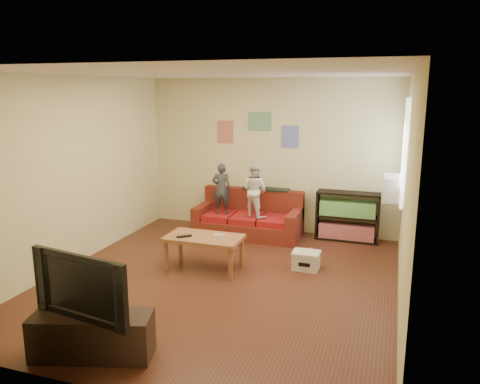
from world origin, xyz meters
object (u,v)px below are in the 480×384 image
(child_a, at_px, (221,189))
(coffee_table, at_px, (204,241))
(bookshelf, at_px, (347,219))
(child_b, at_px, (255,190))
(tv_stand, at_px, (92,336))
(sofa, at_px, (249,220))
(file_box, at_px, (306,260))
(television, at_px, (88,283))

(child_a, distance_m, coffee_table, 1.65)
(coffee_table, bearing_deg, bookshelf, 47.75)
(child_a, relative_size, child_b, 0.96)
(child_a, xyz_separation_m, tv_stand, (0.18, -3.97, -0.61))
(tv_stand, bearing_deg, child_a, 76.37)
(sofa, xyz_separation_m, bookshelf, (1.66, 0.24, 0.10))
(bookshelf, relative_size, file_box, 2.73)
(child_a, height_order, television, child_a)
(child_b, relative_size, television, 0.84)
(file_box, relative_size, television, 0.34)
(child_b, bearing_deg, tv_stand, 106.85)
(sofa, relative_size, file_box, 4.78)
(coffee_table, bearing_deg, television, -93.42)
(bookshelf, xyz_separation_m, file_box, (-0.41, -1.53, -0.24))
(coffee_table, distance_m, television, 2.43)
(coffee_table, relative_size, television, 0.96)
(child_a, height_order, child_b, child_b)
(television, bearing_deg, file_box, 71.19)
(bookshelf, relative_size, television, 0.93)
(child_b, height_order, coffee_table, child_b)
(bookshelf, bearing_deg, file_box, -104.82)
(sofa, distance_m, file_box, 1.81)
(child_a, distance_m, child_b, 0.60)
(child_b, xyz_separation_m, television, (-0.42, -3.97, -0.10))
(bookshelf, bearing_deg, child_a, -169.27)
(file_box, distance_m, tv_stand, 3.22)
(bookshelf, distance_m, file_box, 1.60)
(sofa, bearing_deg, bookshelf, 8.16)
(child_b, xyz_separation_m, bookshelf, (1.51, 0.40, -0.48))
(coffee_table, bearing_deg, tv_stand, -93.42)
(file_box, bearing_deg, child_b, 134.31)
(child_b, bearing_deg, sofa, -24.72)
(child_a, xyz_separation_m, television, (0.18, -3.97, -0.08))
(tv_stand, xyz_separation_m, television, (0.00, 0.00, 0.53))
(child_a, bearing_deg, bookshelf, 176.12)
(child_a, bearing_deg, coffee_table, 87.16)
(sofa, relative_size, bookshelf, 1.75)
(coffee_table, height_order, television, television)
(television, bearing_deg, child_a, 102.04)
(bookshelf, distance_m, television, 4.79)
(sofa, xyz_separation_m, tv_stand, (-0.27, -4.13, -0.06))
(tv_stand, bearing_deg, bookshelf, 49.93)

